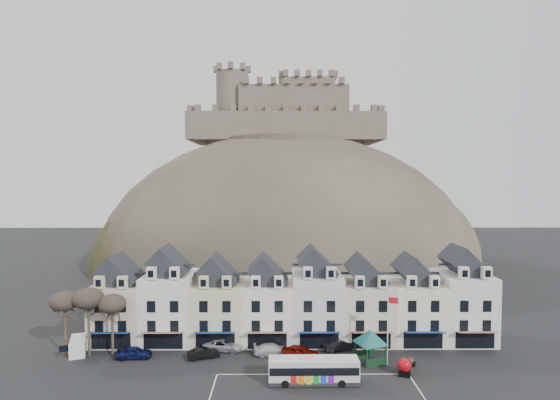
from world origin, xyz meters
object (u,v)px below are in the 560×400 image
(car_silver, at_px, (223,345))
(car_white, at_px, (272,349))
(red_buoy, at_px, (404,367))
(car_black, at_px, (204,353))
(car_navy, at_px, (134,353))
(car_maroon, at_px, (300,352))
(car_charcoal, at_px, (339,345))
(bus_shelter, at_px, (370,337))
(flagpole, at_px, (389,325))
(bus, at_px, (314,369))
(white_van, at_px, (78,346))

(car_silver, height_order, car_white, car_silver)
(red_buoy, distance_m, car_black, 24.24)
(red_buoy, relative_size, car_navy, 0.45)
(car_maroon, bearing_deg, car_navy, 104.27)
(car_navy, height_order, car_charcoal, car_navy)
(bus_shelter, bearing_deg, flagpole, -37.25)
(bus, distance_m, red_buoy, 10.71)
(bus_shelter, distance_m, car_navy, 29.40)
(bus_shelter, relative_size, car_black, 1.52)
(car_black, relative_size, car_charcoal, 0.90)
(car_navy, distance_m, car_silver, 11.11)
(car_maroon, relative_size, car_charcoal, 1.06)
(car_white, bearing_deg, car_charcoal, -87.44)
(white_van, xyz_separation_m, car_charcoal, (33.69, 0.86, -0.25))
(bus, bearing_deg, car_charcoal, 65.32)
(flagpole, xyz_separation_m, car_silver, (-20.50, 4.38, -4.13))
(red_buoy, relative_size, car_charcoal, 0.45)
(red_buoy, xyz_separation_m, white_van, (-40.13, 6.41, -0.04))
(bus, distance_m, car_silver, 14.37)
(flagpole, xyz_separation_m, car_black, (-22.63, 1.88, -4.21))
(red_buoy, bearing_deg, car_maroon, 157.72)
(bus, distance_m, car_white, 9.00)
(car_navy, height_order, car_white, car_navy)
(flagpole, height_order, car_silver, flagpole)
(bus, height_order, car_white, bus)
(car_navy, bearing_deg, red_buoy, -102.89)
(bus_shelter, relative_size, car_maroon, 1.29)
(red_buoy, distance_m, car_white, 16.26)
(car_navy, distance_m, car_maroon, 20.80)
(red_buoy, height_order, white_van, red_buoy)
(white_van, height_order, car_charcoal, white_van)
(flagpole, xyz_separation_m, white_van, (-39.00, 3.53, -3.89))
(white_van, height_order, car_white, white_van)
(bus_shelter, distance_m, white_van, 37.14)
(red_buoy, relative_size, car_white, 0.42)
(bus, relative_size, car_charcoal, 2.26)
(bus, bearing_deg, car_black, 152.98)
(bus_shelter, height_order, car_navy, bus_shelter)
(red_buoy, xyz_separation_m, flagpole, (-1.12, 2.89, 3.85))
(flagpole, xyz_separation_m, car_navy, (-31.32, 1.88, -4.11))
(flagpole, bearing_deg, car_navy, 176.56)
(red_buoy, xyz_separation_m, car_maroon, (-11.64, 4.77, -0.21))
(car_black, xyz_separation_m, car_maroon, (12.12, 0.00, 0.14))
(white_van, bearing_deg, car_black, -25.70)
(red_buoy, height_order, car_black, red_buoy)
(car_silver, relative_size, car_white, 1.08)
(white_van, bearing_deg, bus, -35.55)
(bus_shelter, relative_size, car_navy, 1.37)
(flagpole, bearing_deg, car_silver, 167.92)
(bus_shelter, bearing_deg, red_buoy, -68.76)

